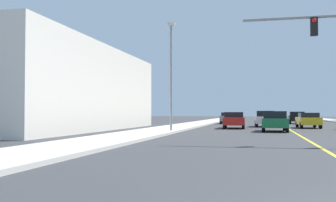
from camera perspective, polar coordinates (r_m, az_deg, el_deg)
name	(u,v)px	position (r m, az deg, el deg)	size (l,w,h in m)	color
ground	(281,125)	(47.22, 15.93, -3.28)	(192.00, 192.00, 0.00)	#38383A
sidewalk_left	(199,123)	(47.70, 4.45, -3.23)	(3.37, 168.00, 0.15)	beige
lane_marking_center	(281,124)	(47.22, 15.93, -3.28)	(0.16, 144.00, 0.01)	yellow
building_left_near	(33,89)	(34.22, -18.88, 1.59)	(13.65, 23.31, 6.56)	silver
street_lamp	(171,70)	(27.45, 0.43, 4.46)	(0.56, 0.28, 7.49)	gray
car_green	(274,121)	(29.87, 15.10, -2.80)	(1.81, 4.13, 1.48)	#196638
car_gray	(228,118)	(49.51, 8.69, -2.39)	(1.81, 4.02, 1.40)	slate
car_black	(297,117)	(51.03, 18.07, -2.27)	(2.01, 4.28, 1.48)	black
car_white	(265,119)	(39.56, 13.80, -2.47)	(1.98, 4.53, 1.54)	white
car_red	(234,120)	(35.00, 9.50, -2.70)	(2.00, 4.64, 1.42)	red
car_yellow	(308,120)	(37.25, 19.58, -2.59)	(1.89, 4.01, 1.36)	gold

